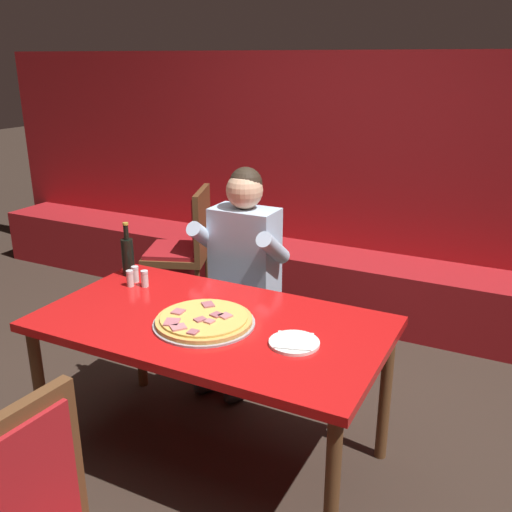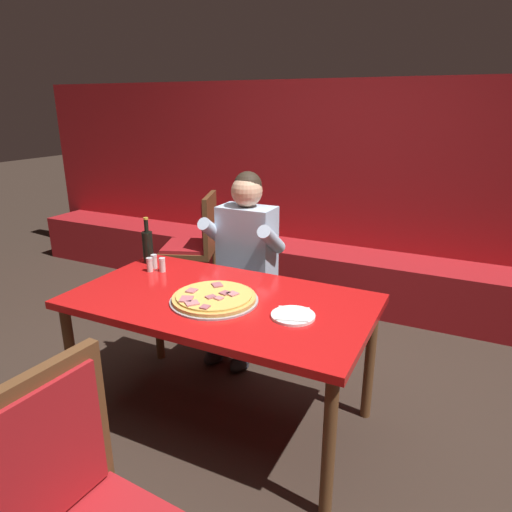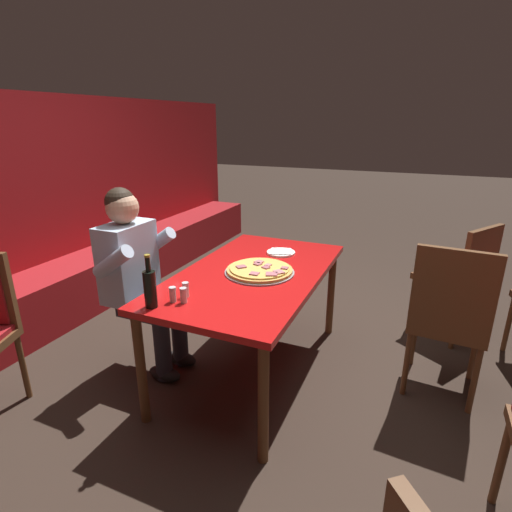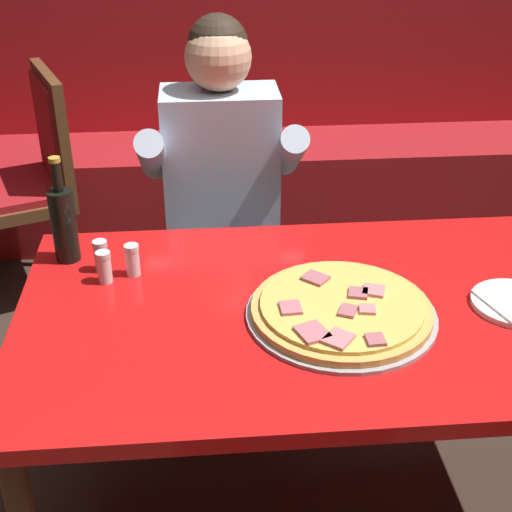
{
  "view_description": "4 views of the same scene",
  "coord_description": "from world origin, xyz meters",
  "px_view_note": "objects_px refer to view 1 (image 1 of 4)",
  "views": [
    {
      "loc": [
        1.22,
        -1.97,
        1.85
      ],
      "look_at": [
        0.06,
        0.33,
        0.95
      ],
      "focal_mm": 40.0,
      "sensor_mm": 36.0,
      "label": 1
    },
    {
      "loc": [
        1.12,
        -1.87,
        1.7
      ],
      "look_at": [
        0.04,
        0.34,
        0.87
      ],
      "focal_mm": 32.0,
      "sensor_mm": 36.0,
      "label": 2
    },
    {
      "loc": [
        -2.22,
        -0.98,
        1.68
      ],
      "look_at": [
        0.07,
        0.01,
        0.82
      ],
      "focal_mm": 28.0,
      "sensor_mm": 36.0,
      "label": 3
    },
    {
      "loc": [
        -0.33,
        -1.43,
        1.69
      ],
      "look_at": [
        -0.2,
        0.06,
        0.85
      ],
      "focal_mm": 50.0,
      "sensor_mm": 36.0,
      "label": 4
    }
  ],
  "objects_px": {
    "shaker_red_pepper_flakes": "(130,279)",
    "dining_chair_far_left": "(187,244)",
    "beer_bottle": "(128,255)",
    "main_dining_table": "(212,334)",
    "diner_seated_blue_shirt": "(238,268)",
    "plate_white_paper": "(294,342)",
    "shaker_black_pepper": "(145,279)",
    "shaker_oregano": "(135,275)",
    "pizza": "(204,320)"
  },
  "relations": [
    {
      "from": "shaker_oregano",
      "to": "shaker_black_pepper",
      "type": "distance_m",
      "value": 0.09
    },
    {
      "from": "plate_white_paper",
      "to": "diner_seated_blue_shirt",
      "type": "relative_size",
      "value": 0.16
    },
    {
      "from": "plate_white_paper",
      "to": "dining_chair_far_left",
      "type": "height_order",
      "value": "dining_chair_far_left"
    },
    {
      "from": "shaker_oregano",
      "to": "shaker_red_pepper_flakes",
      "type": "distance_m",
      "value": 0.06
    },
    {
      "from": "pizza",
      "to": "shaker_oregano",
      "type": "xyz_separation_m",
      "value": [
        -0.58,
        0.27,
        0.02
      ]
    },
    {
      "from": "diner_seated_blue_shirt",
      "to": "shaker_black_pepper",
      "type": "bearing_deg",
      "value": -115.6
    },
    {
      "from": "shaker_red_pepper_flakes",
      "to": "beer_bottle",
      "type": "bearing_deg",
      "value": 130.96
    },
    {
      "from": "main_dining_table",
      "to": "plate_white_paper",
      "type": "distance_m",
      "value": 0.43
    },
    {
      "from": "shaker_red_pepper_flakes",
      "to": "dining_chair_far_left",
      "type": "xyz_separation_m",
      "value": [
        -0.44,
        1.18,
        -0.22
      ]
    },
    {
      "from": "dining_chair_far_left",
      "to": "plate_white_paper",
      "type": "bearing_deg",
      "value": -43.69
    },
    {
      "from": "shaker_black_pepper",
      "to": "dining_chair_far_left",
      "type": "bearing_deg",
      "value": 114.0
    },
    {
      "from": "shaker_black_pepper",
      "to": "shaker_oregano",
      "type": "bearing_deg",
      "value": 160.88
    },
    {
      "from": "pizza",
      "to": "diner_seated_blue_shirt",
      "type": "bearing_deg",
      "value": 107.78
    },
    {
      "from": "shaker_red_pepper_flakes",
      "to": "diner_seated_blue_shirt",
      "type": "relative_size",
      "value": 0.07
    },
    {
      "from": "shaker_red_pepper_flakes",
      "to": "diner_seated_blue_shirt",
      "type": "bearing_deg",
      "value": 60.1
    },
    {
      "from": "diner_seated_blue_shirt",
      "to": "plate_white_paper",
      "type": "bearing_deg",
      "value": -48.38
    },
    {
      "from": "shaker_red_pepper_flakes",
      "to": "pizza",
      "type": "bearing_deg",
      "value": -19.94
    },
    {
      "from": "plate_white_paper",
      "to": "beer_bottle",
      "type": "xyz_separation_m",
      "value": [
        -1.11,
        0.33,
        0.1
      ]
    },
    {
      "from": "main_dining_table",
      "to": "shaker_black_pepper",
      "type": "distance_m",
      "value": 0.55
    },
    {
      "from": "beer_bottle",
      "to": "shaker_black_pepper",
      "type": "bearing_deg",
      "value": -28.38
    },
    {
      "from": "pizza",
      "to": "shaker_red_pepper_flakes",
      "type": "xyz_separation_m",
      "value": [
        -0.57,
        0.21,
        0.02
      ]
    },
    {
      "from": "shaker_red_pepper_flakes",
      "to": "plate_white_paper",
      "type": "bearing_deg",
      "value": -11.21
    },
    {
      "from": "pizza",
      "to": "shaker_oregano",
      "type": "bearing_deg",
      "value": 155.47
    },
    {
      "from": "beer_bottle",
      "to": "shaker_oregano",
      "type": "xyz_separation_m",
      "value": [
        0.1,
        -0.07,
        -0.07
      ]
    },
    {
      "from": "main_dining_table",
      "to": "shaker_oregano",
      "type": "relative_size",
      "value": 18.14
    },
    {
      "from": "beer_bottle",
      "to": "dining_chair_far_left",
      "type": "bearing_deg",
      "value": 107.47
    },
    {
      "from": "plate_white_paper",
      "to": "shaker_oregano",
      "type": "xyz_separation_m",
      "value": [
        -1.01,
        0.26,
        0.03
      ]
    },
    {
      "from": "plate_white_paper",
      "to": "beer_bottle",
      "type": "bearing_deg",
      "value": 163.62
    },
    {
      "from": "shaker_oregano",
      "to": "diner_seated_blue_shirt",
      "type": "height_order",
      "value": "diner_seated_blue_shirt"
    },
    {
      "from": "main_dining_table",
      "to": "shaker_oregano",
      "type": "bearing_deg",
      "value": 160.01
    },
    {
      "from": "pizza",
      "to": "dining_chair_far_left",
      "type": "xyz_separation_m",
      "value": [
        -1.01,
        1.38,
        -0.2
      ]
    },
    {
      "from": "pizza",
      "to": "shaker_red_pepper_flakes",
      "type": "bearing_deg",
      "value": 160.06
    },
    {
      "from": "shaker_oregano",
      "to": "diner_seated_blue_shirt",
      "type": "xyz_separation_m",
      "value": [
        0.34,
        0.5,
        -0.07
      ]
    },
    {
      "from": "shaker_red_pepper_flakes",
      "to": "dining_chair_far_left",
      "type": "distance_m",
      "value": 1.27
    },
    {
      "from": "beer_bottle",
      "to": "dining_chair_far_left",
      "type": "height_order",
      "value": "beer_bottle"
    },
    {
      "from": "main_dining_table",
      "to": "shaker_red_pepper_flakes",
      "type": "height_order",
      "value": "shaker_red_pepper_flakes"
    },
    {
      "from": "shaker_oregano",
      "to": "shaker_red_pepper_flakes",
      "type": "relative_size",
      "value": 1.0
    },
    {
      "from": "plate_white_paper",
      "to": "shaker_oregano",
      "type": "relative_size",
      "value": 2.44
    },
    {
      "from": "main_dining_table",
      "to": "diner_seated_blue_shirt",
      "type": "bearing_deg",
      "value": 109.43
    },
    {
      "from": "diner_seated_blue_shirt",
      "to": "dining_chair_far_left",
      "type": "height_order",
      "value": "diner_seated_blue_shirt"
    },
    {
      "from": "pizza",
      "to": "shaker_black_pepper",
      "type": "relative_size",
      "value": 5.25
    },
    {
      "from": "pizza",
      "to": "dining_chair_far_left",
      "type": "relative_size",
      "value": 0.47
    },
    {
      "from": "plate_white_paper",
      "to": "main_dining_table",
      "type": "bearing_deg",
      "value": 174.21
    },
    {
      "from": "beer_bottle",
      "to": "shaker_red_pepper_flakes",
      "type": "xyz_separation_m",
      "value": [
        0.11,
        -0.13,
        -0.07
      ]
    },
    {
      "from": "shaker_oregano",
      "to": "shaker_black_pepper",
      "type": "xyz_separation_m",
      "value": [
        0.08,
        -0.03,
        0.0
      ]
    },
    {
      "from": "shaker_black_pepper",
      "to": "diner_seated_blue_shirt",
      "type": "bearing_deg",
      "value": 64.4
    },
    {
      "from": "beer_bottle",
      "to": "dining_chair_far_left",
      "type": "xyz_separation_m",
      "value": [
        -0.33,
        1.05,
        -0.29
      ]
    },
    {
      "from": "beer_bottle",
      "to": "shaker_black_pepper",
      "type": "height_order",
      "value": "beer_bottle"
    },
    {
      "from": "shaker_red_pepper_flakes",
      "to": "dining_chair_far_left",
      "type": "relative_size",
      "value": 0.09
    },
    {
      "from": "beer_bottle",
      "to": "plate_white_paper",
      "type": "bearing_deg",
      "value": -16.38
    }
  ]
}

